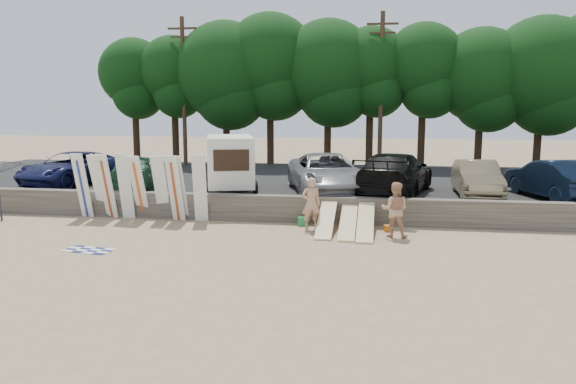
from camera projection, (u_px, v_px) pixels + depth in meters
name	position (u px, v px, depth m)	size (l,w,h in m)	color
ground	(315.00, 242.00, 18.12)	(120.00, 120.00, 0.00)	tan
seawall	(324.00, 210.00, 20.97)	(44.00, 0.50, 1.00)	#6B6356
parking_lot	(339.00, 186.00, 28.31)	(44.00, 14.50, 0.70)	#282828
treeline	(367.00, 68.00, 34.02)	(32.86, 6.47, 9.41)	#382616
utility_poles	(381.00, 87.00, 32.59)	(25.80, 0.26, 9.00)	#473321
box_trailer	(230.00, 161.00, 23.84)	(2.93, 4.11, 2.38)	white
car_0	(72.00, 168.00, 26.23)	(2.52, 5.46, 1.52)	#131844
car_1	(137.00, 173.00, 24.83)	(2.01, 4.95, 1.44)	#133520
car_2	(327.00, 173.00, 23.69)	(2.75, 5.97, 1.66)	gray
car_3	(395.00, 173.00, 23.32)	(2.43, 5.97, 1.73)	black
car_4	(477.00, 179.00, 22.73)	(1.54, 4.42, 1.46)	#776B4C
car_5	(553.00, 179.00, 22.20)	(1.64, 4.72, 1.55)	black
surfboard_upright_0	(82.00, 186.00, 21.79)	(0.50, 0.06, 2.60)	white
surfboard_upright_1	(99.00, 186.00, 21.84)	(0.50, 0.06, 2.60)	white
surfboard_upright_2	(107.00, 186.00, 21.68)	(0.50, 0.06, 2.60)	white
surfboard_upright_3	(125.00, 186.00, 21.56)	(0.50, 0.06, 2.60)	white
surfboard_upright_4	(139.00, 187.00, 21.53)	(0.50, 0.06, 2.60)	white
surfboard_upright_5	(161.00, 188.00, 21.44)	(0.50, 0.06, 2.60)	white
surfboard_upright_6	(179.00, 188.00, 21.24)	(0.50, 0.06, 2.60)	white
surfboard_upright_7	(175.00, 188.00, 21.12)	(0.50, 0.06, 2.60)	white
surfboard_upright_8	(200.00, 188.00, 21.04)	(0.50, 0.06, 2.60)	white
surfboard_low_0	(327.00, 218.00, 19.55)	(0.56, 3.00, 0.07)	beige
surfboard_low_1	(348.00, 221.00, 19.37)	(0.56, 3.00, 0.07)	beige
surfboard_low_2	(366.00, 221.00, 19.14)	(0.56, 3.00, 0.07)	beige
beachgoer_a	(311.00, 204.00, 19.74)	(0.68, 0.45, 1.87)	tan
beachgoer_b	(395.00, 210.00, 18.65)	(0.90, 0.70, 1.85)	tan
cooler	(303.00, 221.00, 20.55)	(0.38, 0.30, 0.32)	#289248
gear_bag	(389.00, 228.00, 19.59)	(0.30, 0.25, 0.22)	orange
beach_towel	(89.00, 250.00, 17.04)	(1.50, 1.50, 0.00)	white
beach_umbrella	(1.00, 190.00, 21.24)	(2.63, 2.68, 2.41)	black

